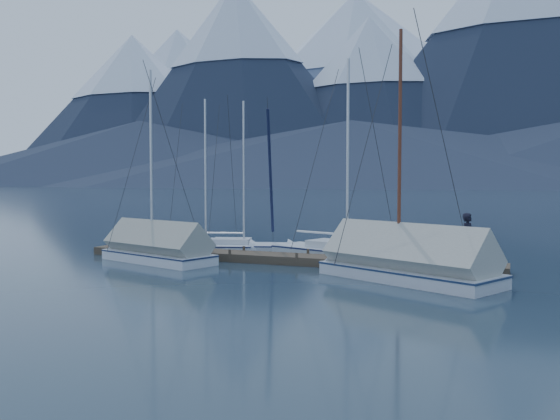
{
  "coord_description": "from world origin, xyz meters",
  "views": [
    {
      "loc": [
        9.1,
        -20.92,
        3.49
      ],
      "look_at": [
        0.0,
        2.0,
        2.2
      ],
      "focal_mm": 38.0,
      "sensor_mm": 36.0,
      "label": 1
    }
  ],
  "objects_px": {
    "sailboat_open_mid": "(253,249)",
    "sailboat_open_left": "(215,249)",
    "person": "(468,238)",
    "sailboat_covered_near": "(395,265)",
    "sailboat_covered_far": "(150,251)",
    "sailboat_open_right": "(357,256)"
  },
  "relations": [
    {
      "from": "sailboat_open_mid",
      "to": "sailboat_open_left",
      "type": "bearing_deg",
      "value": -151.65
    },
    {
      "from": "sailboat_open_left",
      "to": "person",
      "type": "distance_m",
      "value": 11.82
    },
    {
      "from": "sailboat_covered_near",
      "to": "sailboat_covered_far",
      "type": "relative_size",
      "value": 1.08
    },
    {
      "from": "sailboat_covered_far",
      "to": "sailboat_covered_near",
      "type": "bearing_deg",
      "value": -3.63
    },
    {
      "from": "sailboat_open_left",
      "to": "sailboat_open_mid",
      "type": "xyz_separation_m",
      "value": [
        1.59,
        0.86,
        -0.0
      ]
    },
    {
      "from": "person",
      "to": "sailboat_open_left",
      "type": "bearing_deg",
      "value": 100.42
    },
    {
      "from": "sailboat_open_mid",
      "to": "sailboat_covered_near",
      "type": "height_order",
      "value": "sailboat_covered_near"
    },
    {
      "from": "sailboat_open_left",
      "to": "sailboat_covered_near",
      "type": "bearing_deg",
      "value": -24.77
    },
    {
      "from": "sailboat_open_mid",
      "to": "sailboat_covered_far",
      "type": "relative_size",
      "value": 0.89
    },
    {
      "from": "sailboat_open_left",
      "to": "sailboat_open_right",
      "type": "height_order",
      "value": "sailboat_open_right"
    },
    {
      "from": "sailboat_open_right",
      "to": "sailboat_covered_far",
      "type": "relative_size",
      "value": 1.07
    },
    {
      "from": "sailboat_open_right",
      "to": "person",
      "type": "height_order",
      "value": "sailboat_open_right"
    },
    {
      "from": "sailboat_covered_far",
      "to": "person",
      "type": "xyz_separation_m",
      "value": [
        12.79,
        2.01,
        0.85
      ]
    },
    {
      "from": "sailboat_open_right",
      "to": "sailboat_covered_far",
      "type": "height_order",
      "value": "sailboat_open_right"
    },
    {
      "from": "sailboat_covered_far",
      "to": "sailboat_open_left",
      "type": "bearing_deg",
      "value": 72.73
    },
    {
      "from": "sailboat_open_right",
      "to": "person",
      "type": "xyz_separation_m",
      "value": [
        4.65,
        -1.44,
        1.11
      ]
    },
    {
      "from": "sailboat_open_left",
      "to": "sailboat_open_right",
      "type": "bearing_deg",
      "value": -1.81
    },
    {
      "from": "sailboat_open_right",
      "to": "person",
      "type": "bearing_deg",
      "value": -17.17
    },
    {
      "from": "sailboat_covered_near",
      "to": "person",
      "type": "distance_m",
      "value": 3.59
    },
    {
      "from": "sailboat_open_mid",
      "to": "person",
      "type": "distance_m",
      "value": 10.43
    },
    {
      "from": "sailboat_open_mid",
      "to": "sailboat_open_right",
      "type": "relative_size",
      "value": 0.83
    },
    {
      "from": "sailboat_covered_near",
      "to": "sailboat_open_right",
      "type": "bearing_deg",
      "value": 120.25
    }
  ]
}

